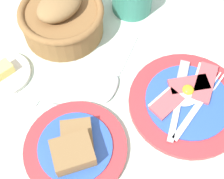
{
  "coord_description": "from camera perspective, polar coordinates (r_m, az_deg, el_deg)",
  "views": [
    {
      "loc": [
        -0.22,
        -0.16,
        0.56
      ],
      "look_at": [
        -0.06,
        0.11,
        0.02
      ],
      "focal_mm": 50.0,
      "sensor_mm": 36.0,
      "label": 1
    }
  ],
  "objects": [
    {
      "name": "ground_plane",
      "position": [
        0.62,
        9.92,
        -6.34
      ],
      "size": [
        3.0,
        3.0,
        0.0
      ],
      "primitive_type": "plane",
      "color": "#B7CCB7"
    },
    {
      "name": "breakfast_plate",
      "position": [
        0.65,
        13.59,
        -1.99
      ],
      "size": [
        0.24,
        0.24,
        0.03
      ],
      "color": "red",
      "rests_on": "ground_plane"
    },
    {
      "name": "bread_plate",
      "position": [
        0.59,
        -6.75,
        -10.5
      ],
      "size": [
        0.19,
        0.19,
        0.05
      ],
      "color": "red",
      "rests_on": "ground_plane"
    },
    {
      "name": "bread_basket",
      "position": [
        0.72,
        -9.14,
        12.83
      ],
      "size": [
        0.19,
        0.19,
        0.1
      ],
      "color": "brown",
      "rests_on": "ground_plane"
    },
    {
      "name": "butter_dish",
      "position": [
        0.7,
        -19.06,
        2.86
      ],
      "size": [
        0.11,
        0.11,
        0.03
      ],
      "color": "silver",
      "rests_on": "ground_plane"
    },
    {
      "name": "teaspoon_by_saucer",
      "position": [
        0.66,
        0.54,
        1.98
      ],
      "size": [
        0.16,
        0.13,
        0.01
      ],
      "rotation": [
        0.0,
        0.0,
        3.79
      ],
      "color": "silver",
      "rests_on": "ground_plane"
    },
    {
      "name": "teaspoon_near_cup",
      "position": [
        0.64,
        -11.74,
        -3.11
      ],
      "size": [
        0.13,
        0.17,
        0.01
      ],
      "rotation": [
        0.0,
        0.0,
        5.36
      ],
      "color": "silver",
      "rests_on": "ground_plane"
    },
    {
      "name": "teaspoon_stray",
      "position": [
        0.66,
        3.41,
        2.49
      ],
      "size": [
        0.15,
        0.15,
        0.01
      ],
      "rotation": [
        0.0,
        0.0,
        5.47
      ],
      "color": "silver",
      "rests_on": "ground_plane"
    }
  ]
}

